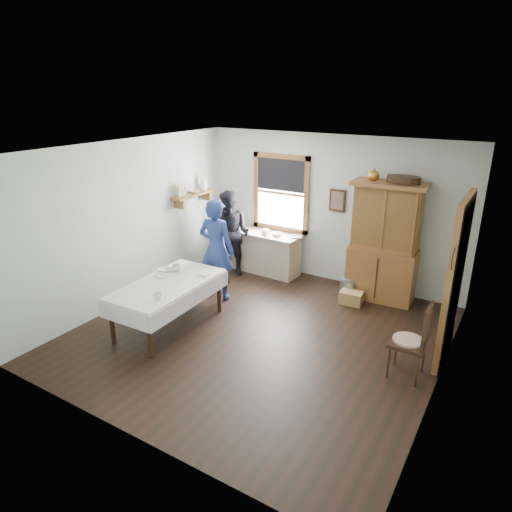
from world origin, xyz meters
name	(u,v)px	position (x,y,z in m)	size (l,w,h in m)	color
room	(259,249)	(0.00, 0.00, 1.35)	(5.01, 5.01, 2.70)	black
window	(281,189)	(-1.00, 2.46, 1.64)	(1.18, 0.07, 1.48)	white
doorway	(456,277)	(2.46, 0.85, 1.16)	(0.09, 1.14, 2.22)	#3F372D
wall_shelf	(194,193)	(-2.37, 1.54, 1.57)	(0.24, 1.00, 0.44)	brown
framed_picture	(337,201)	(0.15, 2.46, 1.55)	(0.30, 0.04, 0.40)	#351F12
rug_beater	(455,248)	(2.45, 0.30, 1.72)	(0.27, 0.27, 0.01)	black
work_counter	(265,252)	(-1.16, 2.17, 0.40)	(1.40, 0.53, 0.80)	tan
china_hutch	(384,243)	(1.14, 2.16, 1.02)	(1.19, 0.57, 2.03)	brown
dining_table	(169,305)	(-1.29, -0.51, 0.36)	(0.96, 1.82, 0.73)	silver
spindle_chair	(409,340)	(2.11, 0.10, 0.51)	(0.47, 0.47, 1.03)	#351F12
pail	(349,288)	(0.66, 1.93, 0.16)	(0.30, 0.30, 0.32)	gray
wicker_basket	(351,298)	(0.80, 1.69, 0.11)	(0.37, 0.26, 0.22)	tan
woman_blue	(217,253)	(-1.28, 0.73, 0.81)	(0.60, 0.39, 1.63)	navy
figure_dark	(231,237)	(-1.68, 1.74, 0.76)	(0.74, 0.58, 1.52)	black
table_cup_a	(176,268)	(-1.49, -0.07, 0.78)	(0.13, 0.13, 0.11)	white
table_cup_b	(158,296)	(-1.02, -0.99, 0.78)	(0.11, 0.11, 0.10)	white
table_bowl	(165,270)	(-1.62, -0.19, 0.76)	(0.23, 0.23, 0.06)	white
counter_book	(291,236)	(-0.63, 2.22, 0.81)	(0.17, 0.22, 0.02)	brown
counter_bowl	(277,234)	(-0.89, 2.13, 0.83)	(0.20, 0.20, 0.06)	white
shelf_bowl	(194,191)	(-2.37, 1.55, 1.60)	(0.22, 0.22, 0.05)	white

